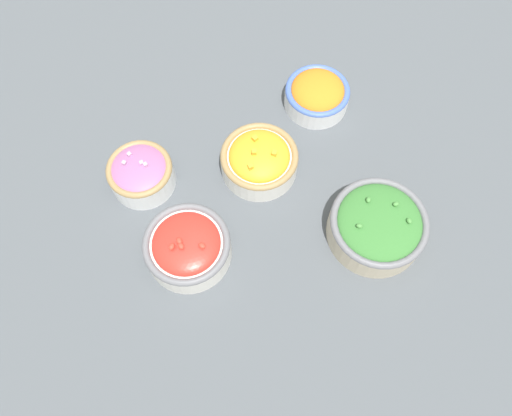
{
  "coord_description": "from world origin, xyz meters",
  "views": [
    {
      "loc": [
        -0.16,
        -0.31,
        0.79
      ],
      "look_at": [
        0.0,
        0.0,
        0.03
      ],
      "focal_mm": 35.0,
      "sensor_mm": 36.0,
      "label": 1
    }
  ],
  "objects_px": {
    "bowl_red_onion": "(141,173)",
    "bowl_squash": "(259,160)",
    "bowl_broccoli": "(378,225)",
    "bowl_cherry_tomatoes": "(187,247)",
    "bowl_carrots": "(317,94)"
  },
  "relations": [
    {
      "from": "bowl_cherry_tomatoes",
      "to": "bowl_carrots",
      "type": "xyz_separation_m",
      "value": [
        0.34,
        0.16,
        -0.0
      ]
    },
    {
      "from": "bowl_red_onion",
      "to": "bowl_squash",
      "type": "bearing_deg",
      "value": -20.53
    },
    {
      "from": "bowl_red_onion",
      "to": "bowl_carrots",
      "type": "height_order",
      "value": "bowl_red_onion"
    },
    {
      "from": "bowl_squash",
      "to": "bowl_carrots",
      "type": "height_order",
      "value": "bowl_squash"
    },
    {
      "from": "bowl_squash",
      "to": "bowl_red_onion",
      "type": "bearing_deg",
      "value": 159.47
    },
    {
      "from": "bowl_broccoli",
      "to": "bowl_red_onion",
      "type": "xyz_separation_m",
      "value": [
        -0.3,
        0.27,
        -0.0
      ]
    },
    {
      "from": "bowl_broccoli",
      "to": "bowl_red_onion",
      "type": "distance_m",
      "value": 0.41
    },
    {
      "from": "bowl_cherry_tomatoes",
      "to": "bowl_squash",
      "type": "height_order",
      "value": "same"
    },
    {
      "from": "bowl_cherry_tomatoes",
      "to": "bowl_carrots",
      "type": "bearing_deg",
      "value": 25.39
    },
    {
      "from": "bowl_red_onion",
      "to": "bowl_carrots",
      "type": "distance_m",
      "value": 0.36
    },
    {
      "from": "bowl_broccoli",
      "to": "bowl_cherry_tomatoes",
      "type": "relative_size",
      "value": 1.14
    },
    {
      "from": "bowl_carrots",
      "to": "bowl_broccoli",
      "type": "bearing_deg",
      "value": -100.56
    },
    {
      "from": "bowl_carrots",
      "to": "bowl_red_onion",
      "type": "bearing_deg",
      "value": -179.67
    },
    {
      "from": "bowl_squash",
      "to": "bowl_red_onion",
      "type": "distance_m",
      "value": 0.21
    },
    {
      "from": "bowl_broccoli",
      "to": "bowl_squash",
      "type": "relative_size",
      "value": 1.18
    }
  ]
}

